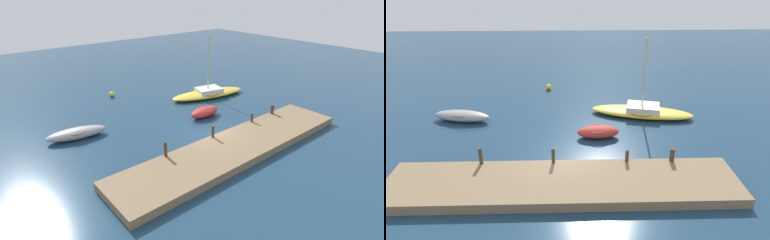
{
  "view_description": "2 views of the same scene",
  "coord_description": "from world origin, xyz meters",
  "views": [
    {
      "loc": [
        -13.82,
        -14.65,
        10.31
      ],
      "look_at": [
        0.27,
        2.24,
        0.51
      ],
      "focal_mm": 28.78,
      "sensor_mm": 36.0,
      "label": 1
    },
    {
      "loc": [
        0.35,
        -17.88,
        10.88
      ],
      "look_at": [
        1.0,
        4.02,
        0.84
      ],
      "focal_mm": 32.92,
      "sensor_mm": 36.0,
      "label": 2
    }
  ],
  "objects": [
    {
      "name": "mooring_post_west",
      "position": [
        -4.52,
        -0.97,
        1.02
      ],
      "size": [
        0.2,
        0.2,
        0.97
      ],
      "primitive_type": "cylinder",
      "color": "#47331E",
      "rests_on": "dock_platform"
    },
    {
      "name": "marker_buoy",
      "position": [
        -1.43,
        12.63,
        0.25
      ],
      "size": [
        0.5,
        0.5,
        0.5
      ],
      "primitive_type": "sphere",
      "color": "yellow",
      "rests_on": "ground_plane"
    },
    {
      "name": "sailboat_yellow",
      "position": [
        5.93,
        6.52,
        0.37
      ],
      "size": [
        7.94,
        3.98,
        5.94
      ],
      "rotation": [
        0.0,
        0.0,
        -0.23
      ],
      "color": "gold",
      "rests_on": "ground_plane"
    },
    {
      "name": "mooring_post_east",
      "position": [
        6.13,
        -0.97,
        0.91
      ],
      "size": [
        0.26,
        0.26,
        0.75
      ],
      "primitive_type": "cylinder",
      "color": "#47331E",
      "rests_on": "dock_platform"
    },
    {
      "name": "dinghy_red",
      "position": [
        2.32,
        3.04,
        0.41
      ],
      "size": [
        2.83,
        1.38,
        0.81
      ],
      "rotation": [
        0.0,
        0.0,
        0.04
      ],
      "color": "#B72D28",
      "rests_on": "ground_plane"
    },
    {
      "name": "mooring_post_mid_west",
      "position": [
        -0.52,
        -0.97,
        0.98
      ],
      "size": [
        0.19,
        0.19,
        0.89
      ],
      "primitive_type": "cylinder",
      "color": "#47331E",
      "rests_on": "dock_platform"
    },
    {
      "name": "rowboat_grey",
      "position": [
        -7.48,
        5.98,
        0.39
      ],
      "size": [
        4.37,
        2.12,
        0.77
      ],
      "rotation": [
        0.0,
        0.0,
        -0.19
      ],
      "color": "#939399",
      "rests_on": "ground_plane"
    },
    {
      "name": "ground_plane",
      "position": [
        0.0,
        0.0,
        0.0
      ],
      "size": [
        84.0,
        84.0,
        0.0
      ],
      "primitive_type": "plane",
      "color": "navy"
    },
    {
      "name": "dock_platform",
      "position": [
        0.0,
        -2.68,
        0.27
      ],
      "size": [
        18.25,
        3.91,
        0.53
      ],
      "primitive_type": "cube",
      "color": "#846B4C",
      "rests_on": "ground_plane"
    },
    {
      "name": "mooring_post_mid_east",
      "position": [
        3.59,
        -0.97,
        0.88
      ],
      "size": [
        0.2,
        0.2,
        0.7
      ],
      "primitive_type": "cylinder",
      "color": "#47331E",
      "rests_on": "dock_platform"
    }
  ]
}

